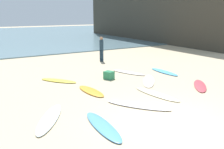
# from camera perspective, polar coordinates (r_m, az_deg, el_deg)

# --- Properties ---
(ground_plane) EXTENTS (120.00, 120.00, 0.00)m
(ground_plane) POSITION_cam_1_polar(r_m,az_deg,el_deg) (8.21, 13.29, -10.65)
(ground_plane) COLOR #C6B28E
(ocean_water) EXTENTS (120.00, 40.00, 0.08)m
(ocean_water) POSITION_cam_1_polar(r_m,az_deg,el_deg) (40.01, -23.34, 8.42)
(ocean_water) COLOR slate
(ocean_water) RESTS_ON ground_plane
(surfboard_0) EXTENTS (0.89, 2.45, 0.07)m
(surfboard_0) POSITION_cam_1_polar(r_m,az_deg,el_deg) (10.57, 10.46, -4.53)
(surfboard_0) COLOR #F1E7BD
(surfboard_0) RESTS_ON ground_plane
(surfboard_1) EXTENTS (0.59, 2.23, 0.08)m
(surfboard_1) POSITION_cam_1_polar(r_m,az_deg,el_deg) (14.55, 12.21, 0.64)
(surfboard_1) COLOR #4EA1D6
(surfboard_1) RESTS_ON ground_plane
(surfboard_2) EXTENTS (0.70, 1.97, 0.08)m
(surfboard_2) POSITION_cam_1_polar(r_m,az_deg,el_deg) (10.80, -4.98, -3.90)
(surfboard_2) COLOR orange
(surfboard_2) RESTS_ON ground_plane
(surfboard_3) EXTENTS (1.73, 2.36, 0.08)m
(surfboard_3) POSITION_cam_1_polar(r_m,az_deg,el_deg) (8.34, -14.53, -10.01)
(surfboard_3) COLOR white
(surfboard_3) RESTS_ON ground_plane
(surfboard_4) EXTENTS (1.89, 1.89, 0.08)m
(surfboard_4) POSITION_cam_1_polar(r_m,az_deg,el_deg) (12.29, 20.06, -2.47)
(surfboard_4) COLOR #D24753
(surfboard_4) RESTS_ON ground_plane
(surfboard_5) EXTENTS (1.65, 1.93, 0.08)m
(surfboard_5) POSITION_cam_1_polar(r_m,az_deg,el_deg) (12.68, -12.50, -1.41)
(surfboard_5) COLOR yellow
(surfboard_5) RESTS_ON ground_plane
(surfboard_6) EXTENTS (1.93, 2.31, 0.08)m
(surfboard_6) POSITION_cam_1_polar(r_m,az_deg,el_deg) (9.21, 6.24, -7.22)
(surfboard_6) COLOR white
(surfboard_6) RESTS_ON ground_plane
(surfboard_7) EXTENTS (1.29, 2.23, 0.08)m
(surfboard_7) POSITION_cam_1_polar(r_m,az_deg,el_deg) (14.11, 3.92, 0.51)
(surfboard_7) COLOR silver
(surfboard_7) RESTS_ON ground_plane
(surfboard_8) EXTENTS (2.03, 2.27, 0.06)m
(surfboard_8) POSITION_cam_1_polar(r_m,az_deg,el_deg) (12.54, 8.68, -1.44)
(surfboard_8) COLOR #F3E0CB
(surfboard_8) RESTS_ON ground_plane
(surfboard_9) EXTENTS (0.71, 2.35, 0.08)m
(surfboard_9) POSITION_cam_1_polar(r_m,az_deg,el_deg) (7.61, -2.20, -12.02)
(surfboard_9) COLOR #569EDD
(surfboard_9) RESTS_ON ground_plane
(beachgoer_near) EXTENTS (0.34, 0.34, 1.77)m
(beachgoer_near) POSITION_cam_1_polar(r_m,az_deg,el_deg) (17.31, -2.50, 6.34)
(beachgoer_near) COLOR #1E3342
(beachgoer_near) RESTS_ON ground_plane
(beach_cooler) EXTENTS (0.56, 0.59, 0.41)m
(beach_cooler) POSITION_cam_1_polar(r_m,az_deg,el_deg) (12.77, -0.73, -0.17)
(beach_cooler) COLOR #287F51
(beach_cooler) RESTS_ON ground_plane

